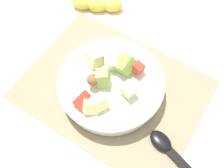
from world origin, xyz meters
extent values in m
plane|color=silver|center=(0.00, 0.00, 0.00)|extent=(2.40, 2.40, 0.00)
cube|color=gray|center=(0.00, 0.00, 0.00)|extent=(0.43, 0.33, 0.01)
cylinder|color=white|center=(0.00, 0.01, 0.03)|extent=(0.23, 0.23, 0.05)
torus|color=white|center=(0.00, 0.01, 0.05)|extent=(0.25, 0.25, 0.02)
cube|color=#BC3828|center=(0.02, 0.09, 0.06)|extent=(0.05, 0.05, 0.05)
cube|color=beige|center=(0.00, 0.09, 0.07)|extent=(0.04, 0.05, 0.05)
cube|color=beige|center=(-0.05, 0.02, 0.08)|extent=(0.04, 0.04, 0.03)
cube|color=beige|center=(-0.01, 0.08, 0.07)|extent=(0.05, 0.04, 0.04)
cube|color=beige|center=(0.06, -0.02, 0.07)|extent=(0.05, 0.06, 0.05)
cube|color=#A3CC6B|center=(0.01, 0.02, 0.08)|extent=(0.04, 0.04, 0.04)
cube|color=#BC3828|center=(-0.04, -0.04, 0.07)|extent=(0.03, 0.03, 0.02)
cube|color=beige|center=(0.02, -0.02, 0.07)|extent=(0.04, 0.05, 0.03)
cube|color=#8CB74C|center=(-0.01, -0.03, 0.08)|extent=(0.05, 0.05, 0.05)
sphere|color=brown|center=(0.03, 0.04, 0.08)|extent=(0.04, 0.03, 0.04)
ellipsoid|color=black|center=(-0.16, 0.06, 0.01)|extent=(0.06, 0.05, 0.01)
ellipsoid|color=yellow|center=(0.22, -0.18, 0.02)|extent=(0.06, 0.05, 0.04)
ellipsoid|color=yellow|center=(0.18, -0.20, 0.02)|extent=(0.07, 0.06, 0.04)
ellipsoid|color=yellow|center=(0.14, -0.22, 0.02)|extent=(0.07, 0.06, 0.04)
camera|label=1|loc=(-0.18, 0.28, 0.61)|focal=45.60mm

